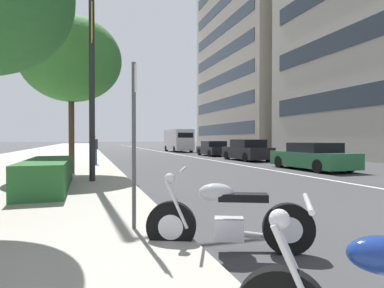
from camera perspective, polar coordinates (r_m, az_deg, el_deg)
name	(u,v)px	position (r m, az deg, el deg)	size (l,w,h in m)	color
sidewalk_right_plaza	(51,155)	(31.94, -23.29, -1.78)	(160.00, 8.86, 0.15)	#A39E93
lane_centre_stripe	(164,152)	(37.75, -4.85, -1.43)	(110.00, 0.16, 0.01)	silver
motorcycle_second_in_row	(227,220)	(4.44, 6.15, -13.08)	(1.00, 2.07, 1.11)	black
car_lead_in_lane	(312,157)	(17.01, 20.22, -2.15)	(4.56, 1.97, 1.33)	#236038
car_approaching_light	(247,151)	(23.31, 9.57, -1.15)	(4.32, 2.06, 1.48)	black
car_mid_block_traffic	(213,149)	(29.54, 3.75, -0.85)	(4.14, 1.92, 1.33)	black
delivery_van_ahead	(178,140)	(39.00, -2.38, 0.69)	(5.52, 2.33, 2.62)	silver
parking_sign_by_curb	(134,129)	(4.98, -10.05, 2.64)	(0.32, 0.06, 2.49)	#47494C
street_lamp_with_banners	(103,9)	(11.75, -15.20, 21.79)	(1.26, 2.71, 9.40)	#232326
clipped_hedge_bed	(47,174)	(9.78, -23.84, -4.80)	(4.33, 1.10, 0.79)	#28602D
street_tree_near_plaza_corner	(71,60)	(14.16, -20.29, 13.58)	(3.92, 3.92, 6.15)	#473323
pedestrian_on_plaza	(94,150)	(18.41, -16.76, -0.95)	(0.33, 0.44, 1.56)	#33478C
office_tower_near_left	(280,27)	(52.01, 15.09, 19.05)	(20.84, 18.57, 35.56)	beige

